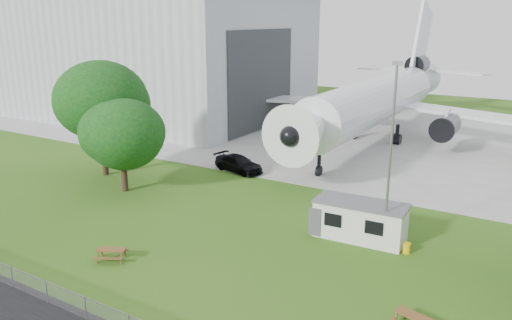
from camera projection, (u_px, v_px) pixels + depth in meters
The scene contains 10 objects.
ground at pixel (227, 255), 31.78m from camera, with size 160.00×160.00×0.00m, color #46721F.
concrete_apron at pixel (397, 138), 63.05m from camera, with size 120.00×46.00×0.03m, color #B7B7B2.
hangar at pixel (156, 53), 77.77m from camera, with size 43.00×31.00×18.55m.
airliner at pixel (379, 98), 60.85m from camera, with size 46.36×47.73×17.69m.
site_cabin at pixel (360, 220), 33.94m from camera, with size 6.81×3.00×2.62m.
picnic_west at pixel (112, 260), 31.16m from camera, with size 1.80×1.50×0.76m, color brown, non-canonical shape.
lamp_mast at pixel (390, 160), 31.16m from camera, with size 0.16×0.16×12.00m, color slate.
tree_west_big at pixel (100, 105), 46.46m from camera, with size 9.07×9.07×11.33m.
tree_west_small at pixel (121, 135), 42.43m from camera, with size 7.26×7.26×8.68m.
car_apron_van at pixel (239, 164), 49.13m from camera, with size 2.19×5.39×1.57m, color black.
Camera 1 is at (16.56, -23.79, 14.51)m, focal length 35.00 mm.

